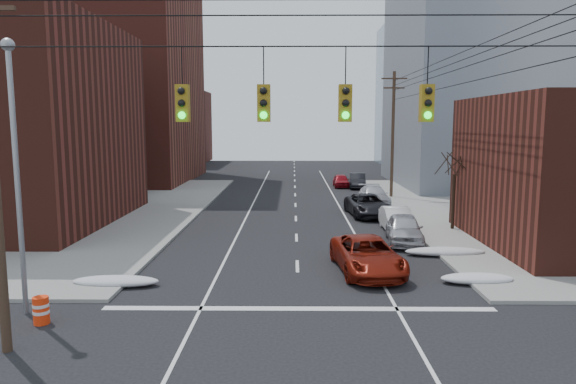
{
  "coord_description": "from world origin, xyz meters",
  "views": [
    {
      "loc": [
        -0.21,
        -11.06,
        6.56
      ],
      "look_at": [
        -0.47,
        15.53,
        3.0
      ],
      "focal_mm": 32.0,
      "sensor_mm": 36.0,
      "label": 1
    }
  ],
  "objects_px": {
    "lot_car_a": "(60,212)",
    "lot_car_c": "(15,213)",
    "parked_car_c": "(368,205)",
    "parked_car_d": "(374,196)",
    "parked_car_b": "(397,220)",
    "lot_car_d": "(47,199)",
    "red_pickup": "(367,255)",
    "parked_car_a": "(404,229)",
    "lot_car_b": "(77,206)",
    "parked_car_f": "(357,181)",
    "construction_barrel": "(41,310)",
    "parked_car_e": "(341,181)"
  },
  "relations": [
    {
      "from": "parked_car_f",
      "to": "construction_barrel",
      "type": "distance_m",
      "value": 39.12
    },
    {
      "from": "lot_car_b",
      "to": "parked_car_b",
      "type": "bearing_deg",
      "value": -110.66
    },
    {
      "from": "parked_car_b",
      "to": "lot_car_d",
      "type": "distance_m",
      "value": 26.38
    },
    {
      "from": "lot_car_d",
      "to": "construction_barrel",
      "type": "relative_size",
      "value": 4.43
    },
    {
      "from": "red_pickup",
      "to": "parked_car_f",
      "type": "xyz_separation_m",
      "value": [
        3.31,
        30.11,
        -0.02
      ]
    },
    {
      "from": "parked_car_c",
      "to": "construction_barrel",
      "type": "xyz_separation_m",
      "value": [
        -13.63,
        -20.1,
        -0.31
      ]
    },
    {
      "from": "parked_car_c",
      "to": "parked_car_e",
      "type": "xyz_separation_m",
      "value": [
        -0.33,
        16.84,
        -0.12
      ]
    },
    {
      "from": "lot_car_b",
      "to": "lot_car_c",
      "type": "xyz_separation_m",
      "value": [
        -2.64,
        -3.17,
        0.06
      ]
    },
    {
      "from": "red_pickup",
      "to": "lot_car_a",
      "type": "bearing_deg",
      "value": 144.38
    },
    {
      "from": "parked_car_b",
      "to": "construction_barrel",
      "type": "relative_size",
      "value": 4.87
    },
    {
      "from": "parked_car_c",
      "to": "lot_car_b",
      "type": "distance_m",
      "value": 20.53
    },
    {
      "from": "parked_car_c",
      "to": "parked_car_d",
      "type": "bearing_deg",
      "value": 71.39
    },
    {
      "from": "parked_car_b",
      "to": "lot_car_a",
      "type": "height_order",
      "value": "lot_car_a"
    },
    {
      "from": "parked_car_f",
      "to": "lot_car_b",
      "type": "bearing_deg",
      "value": -136.6
    },
    {
      "from": "parked_car_c",
      "to": "lot_car_b",
      "type": "relative_size",
      "value": 1.16
    },
    {
      "from": "parked_car_f",
      "to": "lot_car_d",
      "type": "distance_m",
      "value": 28.88
    },
    {
      "from": "parked_car_a",
      "to": "lot_car_b",
      "type": "relative_size",
      "value": 0.97
    },
    {
      "from": "lot_car_c",
      "to": "parked_car_e",
      "type": "bearing_deg",
      "value": -70.74
    },
    {
      "from": "parked_car_c",
      "to": "lot_car_a",
      "type": "relative_size",
      "value": 1.36
    },
    {
      "from": "parked_car_b",
      "to": "parked_car_f",
      "type": "xyz_separation_m",
      "value": [
        0.27,
        21.42,
        0.02
      ]
    },
    {
      "from": "lot_car_a",
      "to": "lot_car_c",
      "type": "xyz_separation_m",
      "value": [
        -2.67,
        -0.59,
        0.05
      ]
    },
    {
      "from": "lot_car_c",
      "to": "lot_car_d",
      "type": "distance_m",
      "value": 6.62
    },
    {
      "from": "lot_car_c",
      "to": "parked_car_b",
      "type": "bearing_deg",
      "value": -116.27
    },
    {
      "from": "parked_car_b",
      "to": "parked_car_c",
      "type": "xyz_separation_m",
      "value": [
        -1.0,
        5.35,
        0.05
      ]
    },
    {
      "from": "lot_car_c",
      "to": "construction_barrel",
      "type": "bearing_deg",
      "value": -172.53
    },
    {
      "from": "parked_car_a",
      "to": "lot_car_d",
      "type": "xyz_separation_m",
      "value": [
        -25.01,
        10.84,
        0.05
      ]
    },
    {
      "from": "parked_car_a",
      "to": "lot_car_a",
      "type": "distance_m",
      "value": 21.85
    },
    {
      "from": "parked_car_b",
      "to": "parked_car_c",
      "type": "relative_size",
      "value": 0.79
    },
    {
      "from": "parked_car_b",
      "to": "lot_car_c",
      "type": "bearing_deg",
      "value": 177.36
    },
    {
      "from": "lot_car_c",
      "to": "parked_car_c",
      "type": "bearing_deg",
      "value": -103.27
    },
    {
      "from": "parked_car_a",
      "to": "parked_car_f",
      "type": "bearing_deg",
      "value": 95.63
    },
    {
      "from": "parked_car_a",
      "to": "lot_car_d",
      "type": "bearing_deg",
      "value": 163.27
    },
    {
      "from": "construction_barrel",
      "to": "lot_car_a",
      "type": "bearing_deg",
      "value": 112.42
    },
    {
      "from": "lot_car_d",
      "to": "construction_barrel",
      "type": "distance_m",
      "value": 24.91
    },
    {
      "from": "parked_car_b",
      "to": "lot_car_d",
      "type": "height_order",
      "value": "lot_car_d"
    },
    {
      "from": "red_pickup",
      "to": "parked_car_b",
      "type": "xyz_separation_m",
      "value": [
        3.04,
        8.69,
        -0.04
      ]
    },
    {
      "from": "parked_car_a",
      "to": "parked_car_e",
      "type": "relative_size",
      "value": 1.2
    },
    {
      "from": "construction_barrel",
      "to": "parked_car_c",
      "type": "bearing_deg",
      "value": 55.85
    },
    {
      "from": "red_pickup",
      "to": "parked_car_f",
      "type": "bearing_deg",
      "value": 77.87
    },
    {
      "from": "parked_car_f",
      "to": "lot_car_d",
      "type": "height_order",
      "value": "lot_car_d"
    },
    {
      "from": "parked_car_e",
      "to": "parked_car_c",
      "type": "bearing_deg",
      "value": -88.96
    },
    {
      "from": "parked_car_b",
      "to": "parked_car_d",
      "type": "bearing_deg",
      "value": 88.92
    },
    {
      "from": "red_pickup",
      "to": "parked_car_c",
      "type": "xyz_separation_m",
      "value": [
        2.04,
        14.03,
        0.01
      ]
    },
    {
      "from": "parked_car_a",
      "to": "parked_car_f",
      "type": "xyz_separation_m",
      "value": [
        0.46,
        24.45,
        -0.04
      ]
    },
    {
      "from": "red_pickup",
      "to": "lot_car_a",
      "type": "xyz_separation_m",
      "value": [
        -18.44,
        10.54,
        0.06
      ]
    },
    {
      "from": "parked_car_a",
      "to": "parked_car_e",
      "type": "bearing_deg",
      "value": 99.29
    },
    {
      "from": "parked_car_f",
      "to": "lot_car_c",
      "type": "relative_size",
      "value": 0.91
    },
    {
      "from": "parked_car_a",
      "to": "parked_car_b",
      "type": "bearing_deg",
      "value": 93.12
    },
    {
      "from": "lot_car_a",
      "to": "lot_car_c",
      "type": "height_order",
      "value": "lot_car_c"
    },
    {
      "from": "parked_car_a",
      "to": "parked_car_d",
      "type": "height_order",
      "value": "parked_car_a"
    }
  ]
}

